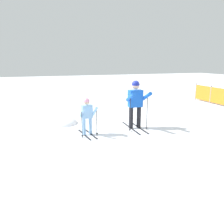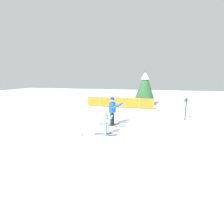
{
  "view_description": "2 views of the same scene",
  "coord_description": "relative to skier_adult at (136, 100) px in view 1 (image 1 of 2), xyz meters",
  "views": [
    {
      "loc": [
        6.8,
        -3.11,
        2.34
      ],
      "look_at": [
        0.19,
        -0.68,
        0.7
      ],
      "focal_mm": 35.0,
      "sensor_mm": 36.0,
      "label": 1
    },
    {
      "loc": [
        2.53,
        -9.48,
        2.82
      ],
      "look_at": [
        0.15,
        -0.3,
        0.91
      ],
      "focal_mm": 28.0,
      "sensor_mm": 36.0,
      "label": 2
    }
  ],
  "objects": [
    {
      "name": "snow_mound",
      "position": [
        -1.55,
        -2.33,
        -1.02
      ],
      "size": [
        1.22,
        1.03,
        0.49
      ],
      "primitive_type": "ellipsoid",
      "color": "white",
      "rests_on": "ground_plane"
    },
    {
      "name": "ground_plane",
      "position": [
        -0.05,
        -0.24,
        -1.02
      ],
      "size": [
        60.0,
        60.0,
        0.0
      ],
      "primitive_type": "plane",
      "color": "white"
    },
    {
      "name": "skier_child",
      "position": [
        0.11,
        -1.77,
        -0.31
      ],
      "size": [
        1.16,
        0.56,
        1.21
      ],
      "rotation": [
        0.0,
        0.0,
        0.11
      ],
      "color": "black",
      "rests_on": "ground_plane"
    },
    {
      "name": "skier_adult",
      "position": [
        0.0,
        0.0,
        0.0
      ],
      "size": [
        1.61,
        0.73,
        1.7
      ],
      "rotation": [
        0.0,
        0.0,
        -0.04
      ],
      "color": "black",
      "rests_on": "ground_plane"
    }
  ]
}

